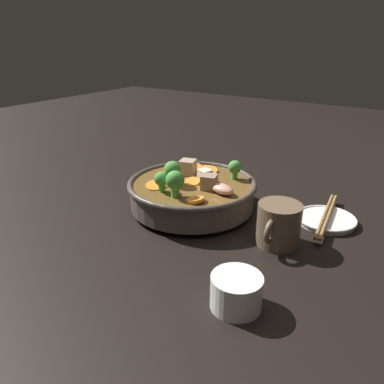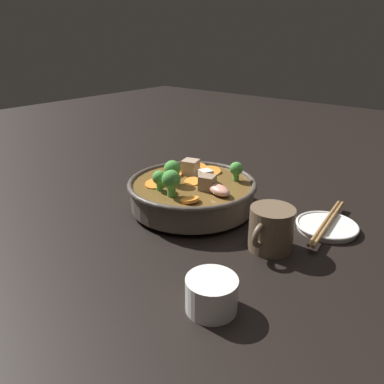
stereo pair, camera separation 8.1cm
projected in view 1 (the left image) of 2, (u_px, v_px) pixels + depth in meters
name	position (u px, v px, depth m)	size (l,w,h in m)	color
ground_plane	(192.00, 209.00, 0.83)	(3.00, 3.00, 0.00)	black
stirfry_bowl	(192.00, 191.00, 0.81)	(0.28, 0.28, 0.12)	#51473D
side_saucer	(326.00, 219.00, 0.77)	(0.12, 0.12, 0.01)	white
tea_cup	(236.00, 291.00, 0.52)	(0.07, 0.07, 0.05)	white
dark_mug	(278.00, 224.00, 0.68)	(0.10, 0.08, 0.08)	brown
chopsticks_pair	(327.00, 215.00, 0.76)	(0.22, 0.04, 0.01)	olive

